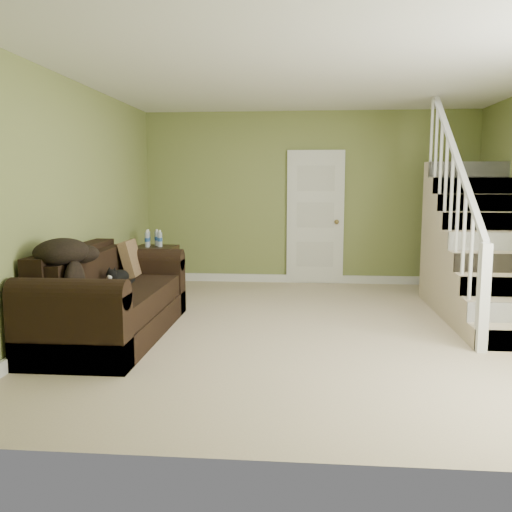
% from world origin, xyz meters
% --- Properties ---
extents(floor, '(5.00, 5.50, 0.01)m').
position_xyz_m(floor, '(0.00, 0.00, 0.00)').
color(floor, tan).
rests_on(floor, ground).
extents(ceiling, '(5.00, 5.50, 0.01)m').
position_xyz_m(ceiling, '(0.00, 0.00, 2.60)').
color(ceiling, white).
rests_on(ceiling, wall_back).
extents(wall_back, '(5.00, 0.04, 2.60)m').
position_xyz_m(wall_back, '(0.00, 2.75, 1.30)').
color(wall_back, olive).
rests_on(wall_back, floor).
extents(wall_front, '(5.00, 0.04, 2.60)m').
position_xyz_m(wall_front, '(0.00, -2.75, 1.30)').
color(wall_front, olive).
rests_on(wall_front, floor).
extents(wall_left, '(0.04, 5.50, 2.60)m').
position_xyz_m(wall_left, '(-2.50, 0.00, 1.30)').
color(wall_left, olive).
rests_on(wall_left, floor).
extents(baseboard_back, '(5.00, 0.04, 0.12)m').
position_xyz_m(baseboard_back, '(0.00, 2.72, 0.06)').
color(baseboard_back, white).
rests_on(baseboard_back, floor).
extents(baseboard_left, '(0.04, 5.50, 0.12)m').
position_xyz_m(baseboard_left, '(-2.47, 0.00, 0.06)').
color(baseboard_left, white).
rests_on(baseboard_left, floor).
extents(door, '(0.86, 0.12, 2.02)m').
position_xyz_m(door, '(0.10, 2.71, 1.01)').
color(door, white).
rests_on(door, floor).
extents(staircase, '(1.00, 2.51, 2.82)m').
position_xyz_m(staircase, '(1.99, 0.97, 0.64)').
color(staircase, tan).
rests_on(staircase, floor).
extents(sofa, '(0.98, 2.26, 0.90)m').
position_xyz_m(sofa, '(-2.02, -0.41, 0.34)').
color(sofa, black).
rests_on(sofa, floor).
extents(side_table, '(0.56, 0.56, 0.89)m').
position_xyz_m(side_table, '(-2.11, 1.68, 0.34)').
color(side_table, black).
rests_on(side_table, floor).
extents(cat, '(0.21, 0.45, 0.22)m').
position_xyz_m(cat, '(-1.97, -0.23, 0.57)').
color(cat, black).
rests_on(cat, sofa).
extents(banana, '(0.12, 0.21, 0.06)m').
position_xyz_m(banana, '(-1.86, -0.62, 0.51)').
color(banana, yellow).
rests_on(banana, sofa).
extents(throw_pillow, '(0.22, 0.42, 0.42)m').
position_xyz_m(throw_pillow, '(-2.03, 0.38, 0.68)').
color(throw_pillow, '#4D331F').
rests_on(throw_pillow, sofa).
extents(throw_blanket, '(0.55, 0.66, 0.24)m').
position_xyz_m(throw_blanket, '(-2.21, -0.99, 0.93)').
color(throw_blanket, black).
rests_on(throw_blanket, sofa).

